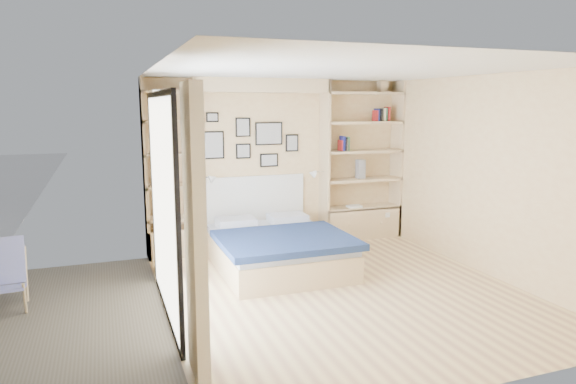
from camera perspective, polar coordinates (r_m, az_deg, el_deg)
name	(u,v)px	position (r m, az deg, el deg)	size (l,w,h in m)	color
ground	(341,290)	(6.09, 5.88, -10.82)	(4.50, 4.50, 0.00)	#E1C587
room_shell	(269,182)	(7.06, -2.18, 1.12)	(4.50, 4.50, 4.50)	beige
bed	(277,247)	(6.81, -1.27, -6.18)	(1.64, 2.18, 1.07)	#D9B987
photo_gallery	(250,140)	(7.65, -4.29, 5.74)	(1.48, 0.02, 0.82)	black
reading_lamps	(264,176)	(7.53, -2.67, 1.84)	(1.92, 0.12, 0.15)	silver
shelf_decor	(349,133)	(8.07, 6.80, 6.53)	(3.54, 0.23, 2.03)	#A51E1E
deck_chair	(3,276)	(6.23, -29.09, -8.17)	(0.50, 0.76, 0.73)	tan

